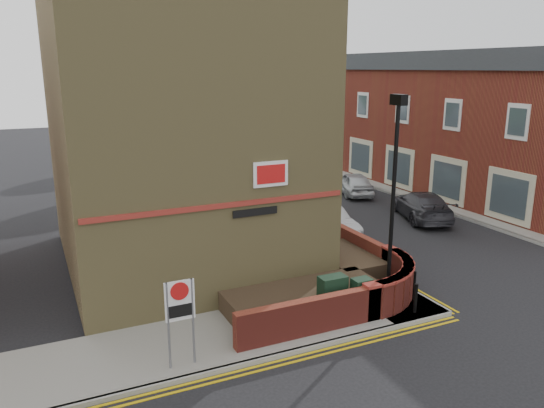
{
  "coord_description": "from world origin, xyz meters",
  "views": [
    {
      "loc": [
        -7.88,
        -10.84,
        7.14
      ],
      "look_at": [
        -0.97,
        4.0,
        2.91
      ],
      "focal_mm": 35.0,
      "sensor_mm": 36.0,
      "label": 1
    }
  ],
  "objects": [
    {
      "name": "yellow_lines_main",
      "position": [
        3.25,
        16.0,
        0.01
      ],
      "size": [
        0.28,
        32.0,
        0.01
      ],
      "primitive_type": "cube",
      "color": "gold",
      "rests_on": "ground"
    },
    {
      "name": "far_terrace",
      "position": [
        14.5,
        17.0,
        4.04
      ],
      "size": [
        5.4,
        30.4,
        8.0
      ],
      "color": "maroon",
      "rests_on": "ground"
    },
    {
      "name": "zone_sign",
      "position": [
        -5.0,
        0.5,
        1.64
      ],
      "size": [
        0.72,
        0.07,
        2.2
      ],
      "color": "slate",
      "rests_on": "pavement_corner"
    },
    {
      "name": "pavement_far",
      "position": [
        13.0,
        13.0,
        0.06
      ],
      "size": [
        4.0,
        40.0,
        0.12
      ],
      "primitive_type": "cube",
      "color": "gray",
      "rests_on": "ground"
    },
    {
      "name": "red_car_main",
      "position": [
        4.12,
        16.89,
        0.62
      ],
      "size": [
        3.19,
        4.88,
        1.25
      ],
      "primitive_type": "imported",
      "rotation": [
        0.0,
        0.0,
        0.27
      ],
      "color": "maroon",
      "rests_on": "ground"
    },
    {
      "name": "grey_car_far",
      "position": [
        9.13,
        8.57,
        0.67
      ],
      "size": [
        3.39,
        5.01,
        1.35
      ],
      "primitive_type": "imported",
      "rotation": [
        0.0,
        0.0,
        2.79
      ],
      "color": "#313137",
      "rests_on": "ground"
    },
    {
      "name": "kerb_main_far",
      "position": [
        11.0,
        13.0,
        0.06
      ],
      "size": [
        0.15,
        40.0,
        0.12
      ],
      "primitive_type": "cube",
      "color": "gray",
      "rests_on": "ground"
    },
    {
      "name": "tree_far",
      "position": [
        2.0,
        30.05,
        4.91
      ],
      "size": [
        3.81,
        3.81,
        7.0
      ],
      "color": "#382B1E",
      "rests_on": "pavement_main"
    },
    {
      "name": "far_terrace_cream",
      "position": [
        14.5,
        38.0,
        4.05
      ],
      "size": [
        5.4,
        12.4,
        8.0
      ],
      "color": "beige",
      "rests_on": "ground"
    },
    {
      "name": "yellow_lines_side",
      "position": [
        -3.5,
        -0.25,
        0.01
      ],
      "size": [
        13.0,
        0.28,
        0.01
      ],
      "primitive_type": "cube",
      "color": "gold",
      "rests_on": "ground"
    },
    {
      "name": "utility_cabinet_small",
      "position": [
        0.5,
        1.0,
        0.67
      ],
      "size": [
        0.55,
        0.4,
        1.1
      ],
      "primitive_type": "cube",
      "color": "black",
      "rests_on": "pavement_corner"
    },
    {
      "name": "tree_near",
      "position": [
        2.0,
        14.05,
        4.7
      ],
      "size": [
        3.64,
        3.65,
        6.7
      ],
      "color": "#382B1E",
      "rests_on": "pavement_main"
    },
    {
      "name": "kerb_main_near",
      "position": [
        3.0,
        16.0,
        0.06
      ],
      "size": [
        0.15,
        32.0,
        0.12
      ],
      "primitive_type": "cube",
      "color": "gray",
      "rests_on": "ground"
    },
    {
      "name": "bollard_far",
      "position": [
        2.6,
        1.2,
        0.57
      ],
      "size": [
        0.11,
        0.11,
        0.9
      ],
      "primitive_type": "cylinder",
      "color": "black",
      "rests_on": "pavement_corner"
    },
    {
      "name": "bollard_near",
      "position": [
        2.0,
        0.4,
        0.57
      ],
      "size": [
        0.11,
        0.11,
        0.9
      ],
      "primitive_type": "cylinder",
      "color": "black",
      "rests_on": "pavement_corner"
    },
    {
      "name": "pavement_corner",
      "position": [
        -3.5,
        1.5,
        0.06
      ],
      "size": [
        13.0,
        3.0,
        0.12
      ],
      "primitive_type": "cube",
      "color": "gray",
      "rests_on": "ground"
    },
    {
      "name": "tree_mid",
      "position": [
        2.0,
        22.05,
        5.2
      ],
      "size": [
        4.03,
        4.03,
        7.42
      ],
      "color": "#382B1E",
      "rests_on": "pavement_main"
    },
    {
      "name": "pavement_main",
      "position": [
        2.0,
        16.0,
        0.06
      ],
      "size": [
        2.0,
        32.0,
        0.12
      ],
      "primitive_type": "cube",
      "color": "gray",
      "rests_on": "ground"
    },
    {
      "name": "kerb_side",
      "position": [
        -3.5,
        0.0,
        0.06
      ],
      "size": [
        13.0,
        0.15,
        0.12
      ],
      "primitive_type": "cube",
      "color": "gray",
      "rests_on": "ground"
    },
    {
      "name": "garden_wall",
      "position": [
        0.0,
        2.5,
        0.0
      ],
      "size": [
        6.8,
        6.0,
        1.2
      ],
      "primitive_type": null,
      "color": "maroon",
      "rests_on": "ground"
    },
    {
      "name": "corner_building",
      "position": [
        -2.84,
        8.0,
        6.23
      ],
      "size": [
        8.95,
        10.4,
        13.6
      ],
      "color": "olive",
      "rests_on": "ground"
    },
    {
      "name": "lamppost",
      "position": [
        1.6,
        1.2,
        3.34
      ],
      "size": [
        0.25,
        0.5,
        6.3
      ],
      "color": "black",
      "rests_on": "pavement_corner"
    },
    {
      "name": "utility_cabinet_large",
      "position": [
        -0.3,
        1.3,
        0.72
      ],
      "size": [
        0.8,
        0.45,
        1.2
      ],
      "primitive_type": "cube",
      "color": "black",
      "rests_on": "pavement_corner"
    },
    {
      "name": "silver_car_far",
      "position": [
        9.0,
        14.25,
        0.66
      ],
      "size": [
        2.61,
        4.15,
        1.32
      ],
      "primitive_type": "imported",
      "rotation": [
        0.0,
        0.0,
        2.85
      ],
      "color": "#B7BCC0",
      "rests_on": "ground"
    },
    {
      "name": "silver_car_near",
      "position": [
        3.6,
        8.3,
        0.67
      ],
      "size": [
        1.51,
        4.11,
        1.35
      ],
      "primitive_type": "imported",
      "rotation": [
        0.0,
        0.0,
        -0.02
      ],
      "color": "#B5B9BD",
      "rests_on": "ground"
    },
    {
      "name": "traffic_light_assembly",
      "position": [
        2.4,
        25.0,
        2.78
      ],
      "size": [
        0.2,
        0.16,
        4.2
      ],
      "color": "black",
      "rests_on": "pavement_main"
    },
    {
      "name": "ground",
      "position": [
        0.0,
        0.0,
        0.0
      ],
      "size": [
        120.0,
        120.0,
        0.0
      ],
      "primitive_type": "plane",
      "color": "black",
      "rests_on": "ground"
    }
  ]
}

